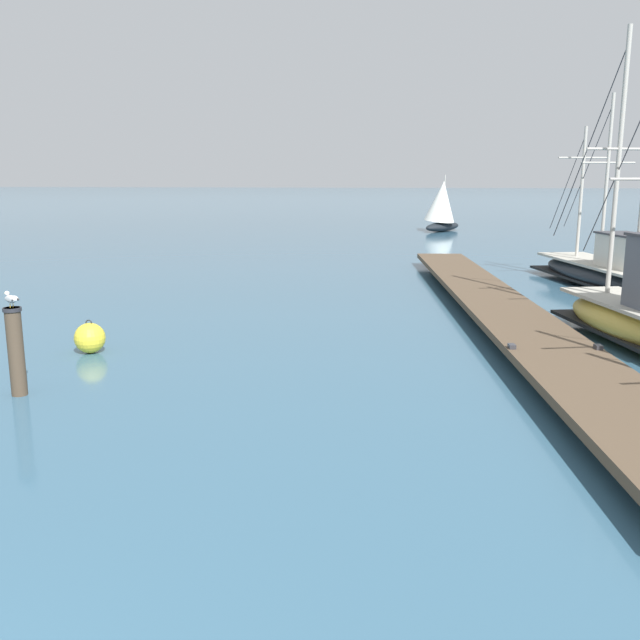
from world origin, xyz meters
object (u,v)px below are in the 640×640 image
(mooring_piling, at_px, (16,350))
(fishing_boat_0, at_px, (607,271))
(distant_sailboat, at_px, (442,206))
(mooring_buoy, at_px, (90,338))
(perched_seagull, at_px, (11,299))

(mooring_piling, bearing_deg, fishing_boat_0, 45.13)
(fishing_boat_0, bearing_deg, distant_sailboat, 100.70)
(mooring_piling, bearing_deg, mooring_buoy, 91.37)
(fishing_boat_0, height_order, mooring_buoy, fishing_boat_0)
(fishing_boat_0, bearing_deg, mooring_piling, -134.87)
(fishing_boat_0, xyz_separation_m, distant_sailboat, (-4.30, 22.76, 1.07))
(mooring_buoy, height_order, distant_sailboat, distant_sailboat)
(mooring_piling, distance_m, distant_sailboat, 36.82)
(mooring_buoy, relative_size, distant_sailboat, 0.18)
(fishing_boat_0, xyz_separation_m, perched_seagull, (-12.95, -13.02, 1.10))
(mooring_piling, distance_m, perched_seagull, 0.86)
(perched_seagull, height_order, mooring_buoy, perched_seagull)
(fishing_boat_0, distance_m, perched_seagull, 18.40)
(mooring_piling, xyz_separation_m, mooring_buoy, (-0.07, 2.83, -0.47))
(perched_seagull, xyz_separation_m, distant_sailboat, (8.65, 35.78, -0.03))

